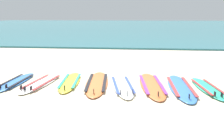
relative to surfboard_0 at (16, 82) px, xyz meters
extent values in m
plane|color=beige|center=(3.05, 0.04, -0.04)|extent=(80.00, 80.00, 0.00)
cube|color=teal|center=(3.05, 36.88, 0.01)|extent=(80.00, 60.00, 0.10)
ellipsoid|color=#3875CC|center=(0.00, 0.00, 0.00)|extent=(0.56, 2.01, 0.07)
cube|color=black|center=(-0.18, 0.01, 0.04)|extent=(0.11, 1.40, 0.01)
cube|color=black|center=(0.18, 0.00, 0.04)|extent=(0.11, 1.40, 0.01)
cube|color=black|center=(-0.02, -0.78, 0.09)|extent=(0.01, 0.09, 0.11)
cube|color=black|center=(0.12, -0.72, 0.09)|extent=(0.01, 0.09, 0.11)
ellipsoid|color=white|center=(0.80, -0.04, 0.00)|extent=(0.80, 2.17, 0.07)
cube|color=#D13838|center=(0.61, -0.01, 0.04)|extent=(0.27, 1.48, 0.01)
cube|color=#D13838|center=(0.99, -0.06, 0.04)|extent=(0.27, 1.48, 0.01)
cube|color=black|center=(0.69, -0.85, 0.09)|extent=(0.02, 0.09, 0.11)
cube|color=black|center=(0.56, -0.77, 0.09)|extent=(0.02, 0.09, 0.11)
cube|color=black|center=(0.84, -0.81, 0.09)|extent=(0.02, 0.09, 0.11)
ellipsoid|color=yellow|center=(1.61, 0.15, 0.00)|extent=(0.73, 2.15, 0.07)
cube|color=teal|center=(1.42, 0.13, 0.04)|extent=(0.22, 1.48, 0.01)
cube|color=teal|center=(1.80, 0.17, 0.04)|extent=(0.22, 1.48, 0.01)
cube|color=black|center=(1.69, -0.67, 0.09)|extent=(0.02, 0.09, 0.11)
ellipsoid|color=orange|center=(2.42, 0.10, 0.00)|extent=(0.84, 2.57, 0.07)
cube|color=black|center=(2.20, 0.09, 0.04)|extent=(0.23, 1.77, 0.01)
cube|color=black|center=(2.65, 0.12, 0.04)|extent=(0.23, 1.77, 0.01)
cube|color=black|center=(2.50, -0.88, 0.09)|extent=(0.02, 0.09, 0.11)
ellipsoid|color=white|center=(3.18, -0.07, 0.00)|extent=(0.95, 2.30, 0.07)
cube|color=#334CB2|center=(2.98, -0.11, 0.04)|extent=(0.36, 1.55, 0.01)
cube|color=#334CB2|center=(3.38, -0.03, 0.04)|extent=(0.36, 1.55, 0.01)
cube|color=black|center=(3.34, -0.93, 0.09)|extent=(0.03, 0.09, 0.11)
cube|color=black|center=(3.17, -0.90, 0.09)|extent=(0.03, 0.09, 0.11)
cube|color=black|center=(3.48, -0.84, 0.09)|extent=(0.03, 0.09, 0.11)
ellipsoid|color=orange|center=(4.01, 0.06, 0.00)|extent=(0.84, 2.58, 0.07)
cube|color=purple|center=(3.78, 0.04, 0.04)|extent=(0.23, 1.78, 0.01)
cube|color=purple|center=(4.23, 0.08, 0.04)|extent=(0.23, 1.78, 0.01)
cube|color=black|center=(4.09, -0.93, 0.09)|extent=(0.02, 0.09, 0.11)
ellipsoid|color=#3875CC|center=(4.78, -0.06, 0.00)|extent=(0.63, 2.49, 0.07)
cube|color=#D13838|center=(4.56, -0.06, 0.04)|extent=(0.10, 1.74, 0.01)
cube|color=#D13838|center=(5.01, -0.06, 0.04)|extent=(0.10, 1.74, 0.01)
cube|color=black|center=(4.79, -1.03, 0.09)|extent=(0.01, 0.09, 0.11)
ellipsoid|color=#2DB793|center=(5.50, -0.07, 0.00)|extent=(0.72, 2.04, 0.07)
cube|color=#D13838|center=(5.32, -0.09, 0.04)|extent=(0.23, 1.40, 0.01)
cube|color=#D13838|center=(5.68, -0.05, 0.04)|extent=(0.23, 1.40, 0.01)
cube|color=black|center=(5.59, -0.84, 0.09)|extent=(0.02, 0.09, 0.11)
cube|color=black|center=(5.44, -0.80, 0.09)|extent=(0.02, 0.09, 0.11)
camera|label=1|loc=(3.48, -6.16, 1.95)|focal=36.32mm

